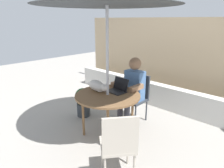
{
  "coord_description": "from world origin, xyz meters",
  "views": [
    {
      "loc": [
        2.12,
        -2.12,
        1.85
      ],
      "look_at": [
        0.0,
        0.1,
        0.87
      ],
      "focal_mm": 32.5,
      "sensor_mm": 36.0,
      "label": 1
    }
  ],
  "objects_px": {
    "chair_empty": "(119,143)",
    "chair_occupied": "(137,94)",
    "person_seated": "(132,87)",
    "cat": "(97,86)",
    "patio_table": "(108,98)",
    "potted_plant_by_chair": "(83,101)",
    "laptop": "(119,88)"
  },
  "relations": [
    {
      "from": "patio_table",
      "to": "potted_plant_by_chair",
      "type": "distance_m",
      "value": 0.94
    },
    {
      "from": "chair_occupied",
      "to": "chair_empty",
      "type": "distance_m",
      "value": 1.62
    },
    {
      "from": "patio_table",
      "to": "potted_plant_by_chair",
      "type": "xyz_separation_m",
      "value": [
        -0.86,
        0.17,
        -0.35
      ]
    },
    {
      "from": "cat",
      "to": "potted_plant_by_chair",
      "type": "xyz_separation_m",
      "value": [
        -0.61,
        0.16,
        -0.49
      ]
    },
    {
      "from": "chair_occupied",
      "to": "patio_table",
      "type": "bearing_deg",
      "value": -90.0
    },
    {
      "from": "chair_empty",
      "to": "cat",
      "type": "height_order",
      "value": "cat"
    },
    {
      "from": "chair_empty",
      "to": "person_seated",
      "type": "height_order",
      "value": "person_seated"
    },
    {
      "from": "chair_occupied",
      "to": "potted_plant_by_chair",
      "type": "xyz_separation_m",
      "value": [
        -0.86,
        -0.61,
        -0.2
      ]
    },
    {
      "from": "chair_empty",
      "to": "cat",
      "type": "relative_size",
      "value": 1.37
    },
    {
      "from": "chair_empty",
      "to": "chair_occupied",
      "type": "bearing_deg",
      "value": 119.51
    },
    {
      "from": "cat",
      "to": "potted_plant_by_chair",
      "type": "distance_m",
      "value": 0.8
    },
    {
      "from": "cat",
      "to": "potted_plant_by_chair",
      "type": "height_order",
      "value": "cat"
    },
    {
      "from": "chair_occupied",
      "to": "person_seated",
      "type": "xyz_separation_m",
      "value": [
        -0.0,
        -0.16,
        0.17
      ]
    },
    {
      "from": "chair_empty",
      "to": "patio_table",
      "type": "bearing_deg",
      "value": 141.86
    },
    {
      "from": "chair_empty",
      "to": "laptop",
      "type": "relative_size",
      "value": 2.79
    },
    {
      "from": "patio_table",
      "to": "chair_empty",
      "type": "relative_size",
      "value": 1.17
    },
    {
      "from": "person_seated",
      "to": "cat",
      "type": "xyz_separation_m",
      "value": [
        -0.25,
        -0.62,
        0.12
      ]
    },
    {
      "from": "chair_occupied",
      "to": "chair_empty",
      "type": "relative_size",
      "value": 1.0
    },
    {
      "from": "chair_occupied",
      "to": "cat",
      "type": "distance_m",
      "value": 0.86
    },
    {
      "from": "person_seated",
      "to": "potted_plant_by_chair",
      "type": "distance_m",
      "value": 1.04
    },
    {
      "from": "chair_occupied",
      "to": "person_seated",
      "type": "distance_m",
      "value": 0.23
    },
    {
      "from": "person_seated",
      "to": "potted_plant_by_chair",
      "type": "relative_size",
      "value": 2.12
    },
    {
      "from": "chair_empty",
      "to": "person_seated",
      "type": "bearing_deg",
      "value": 122.5
    },
    {
      "from": "chair_empty",
      "to": "potted_plant_by_chair",
      "type": "xyz_separation_m",
      "value": [
        -1.65,
        0.8,
        -0.2
      ]
    },
    {
      "from": "patio_table",
      "to": "chair_occupied",
      "type": "relative_size",
      "value": 1.17
    },
    {
      "from": "patio_table",
      "to": "cat",
      "type": "bearing_deg",
      "value": 178.04
    },
    {
      "from": "laptop",
      "to": "potted_plant_by_chair",
      "type": "distance_m",
      "value": 1.0
    },
    {
      "from": "chair_empty",
      "to": "person_seated",
      "type": "relative_size",
      "value": 0.72
    },
    {
      "from": "chair_occupied",
      "to": "cat",
      "type": "xyz_separation_m",
      "value": [
        -0.25,
        -0.77,
        0.29
      ]
    },
    {
      "from": "cat",
      "to": "person_seated",
      "type": "bearing_deg",
      "value": 68.31
    },
    {
      "from": "potted_plant_by_chair",
      "to": "chair_empty",
      "type": "bearing_deg",
      "value": -25.72
    },
    {
      "from": "patio_table",
      "to": "cat",
      "type": "xyz_separation_m",
      "value": [
        -0.25,
        0.01,
        0.14
      ]
    }
  ]
}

